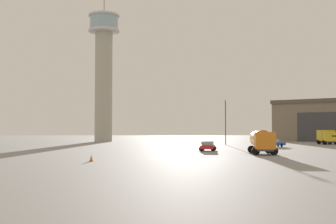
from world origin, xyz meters
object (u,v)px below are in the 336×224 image
control_tower (104,67)px  car_red (208,146)px  truck_fuel_tanker_orange (262,141)px  car_blue (272,143)px  truck_box_yellow (327,136)px  light_post_north (226,118)px  traffic_cone_near_left (91,158)px

control_tower → car_red: bearing=-68.5°
truck_fuel_tanker_orange → car_blue: size_ratio=1.52×
truck_box_yellow → car_red: 39.13m
truck_box_yellow → light_post_north: bearing=-82.2°
control_tower → truck_box_yellow: size_ratio=5.72×
truck_box_yellow → control_tower: bearing=-109.2°
control_tower → truck_box_yellow: 57.83m
light_post_north → truck_box_yellow: bearing=0.4°
control_tower → truck_fuel_tanker_orange: (25.41, -59.31, -17.97)m
truck_fuel_tanker_orange → control_tower: bearing=-149.1°
car_red → truck_fuel_tanker_orange: bearing=-134.5°
car_red → car_blue: bearing=-32.2°
truck_fuel_tanker_orange → light_post_north: (2.17, 34.54, 3.85)m
truck_fuel_tanker_orange → car_blue: truck_fuel_tanker_orange is taller
truck_box_yellow → truck_fuel_tanker_orange: truck_box_yellow is taller
truck_box_yellow → car_red: bearing=-41.0°
control_tower → truck_box_yellow: control_tower is taller
control_tower → traffic_cone_near_left: (5.62, -70.25, -19.34)m
control_tower → car_blue: bearing=-48.2°
truck_fuel_tanker_orange → car_red: (-5.49, 8.71, -0.96)m
truck_box_yellow → truck_fuel_tanker_orange: size_ratio=0.97×
car_blue → light_post_north: bearing=111.5°
truck_fuel_tanker_orange → traffic_cone_near_left: bearing=-53.3°
truck_fuel_tanker_orange → car_blue: bearing=167.8°
control_tower → car_red: control_tower is taller
truck_fuel_tanker_orange → traffic_cone_near_left: (-19.78, -10.94, -1.37)m
car_blue → car_red: bearing=-138.8°
truck_fuel_tanker_orange → car_red: size_ratio=1.49×
control_tower → car_blue: control_tower is taller
car_red → light_post_north: size_ratio=0.48×
truck_fuel_tanker_orange → car_red: 10.34m
car_blue → truck_box_yellow: bearing=35.7°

